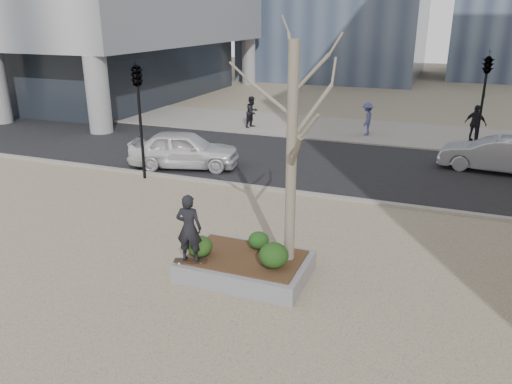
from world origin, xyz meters
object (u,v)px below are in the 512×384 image
at_px(skateboarder, 189,228).
at_px(police_car, 184,149).
at_px(skateboard, 191,262).
at_px(planter, 245,266).

relative_size(skateboarder, police_car, 0.37).
bearing_deg(skateboard, police_car, 102.68).
bearing_deg(planter, police_car, 127.70).
height_order(planter, skateboarder, skateboarder).
distance_m(skateboard, skateboarder, 0.86).
height_order(skateboarder, police_car, skateboarder).
bearing_deg(skateboarder, planter, -156.81).
distance_m(planter, skateboard, 1.34).
relative_size(skateboard, police_car, 0.18).
relative_size(planter, skateboarder, 1.83).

